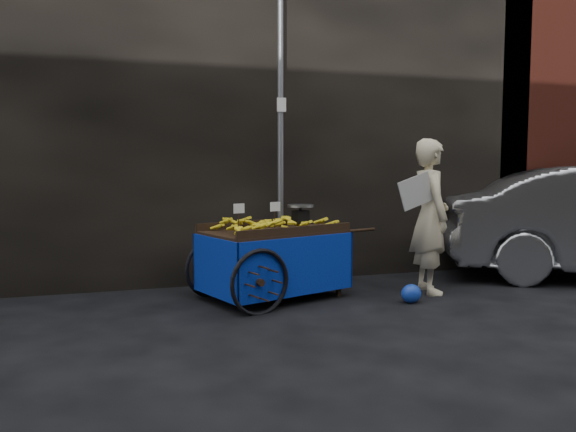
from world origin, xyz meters
name	(u,v)px	position (x,y,z in m)	size (l,w,h in m)	color
ground	(288,310)	(0.00, 0.00, 0.00)	(80.00, 80.00, 0.00)	black
building_wall	(262,108)	(0.39, 2.60, 2.50)	(13.50, 2.00, 5.00)	black
street_pole	(280,135)	(0.30, 1.30, 2.01)	(0.12, 0.10, 4.00)	slate
banana_cart	(270,238)	(-0.04, 0.61, 0.74)	(2.41, 1.63, 1.20)	black
vendor	(430,216)	(1.98, 0.34, 0.97)	(0.86, 0.77, 1.94)	beige
plastic_bag	(411,294)	(1.48, -0.10, 0.11)	(0.25, 0.20, 0.22)	#173AB1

